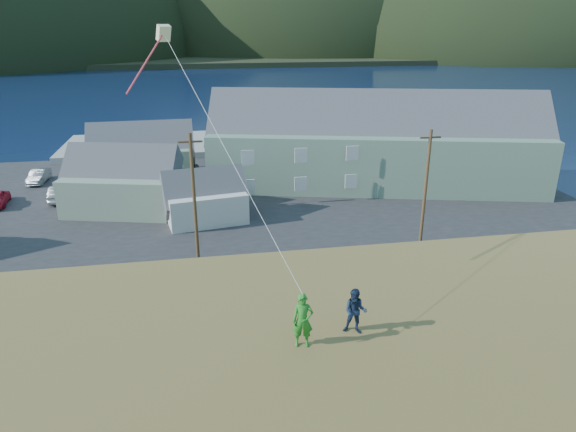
% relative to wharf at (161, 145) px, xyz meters
% --- Properties ---
extents(ground, '(900.00, 900.00, 0.00)m').
position_rel_wharf_xyz_m(ground, '(6.00, -40.00, -0.45)').
color(ground, '#0A1638').
rests_on(ground, ground).
extents(grass_strip, '(110.00, 8.00, 0.10)m').
position_rel_wharf_xyz_m(grass_strip, '(6.00, -42.00, -0.40)').
color(grass_strip, '#4C3D19').
rests_on(grass_strip, ground).
extents(waterfront_lot, '(72.00, 36.00, 0.12)m').
position_rel_wharf_xyz_m(waterfront_lot, '(6.00, -23.00, -0.39)').
color(waterfront_lot, '#28282B').
rests_on(waterfront_lot, ground).
extents(wharf, '(26.00, 14.00, 0.90)m').
position_rel_wharf_xyz_m(wharf, '(0.00, 0.00, 0.00)').
color(wharf, gray).
rests_on(wharf, ground).
extents(far_shore, '(900.00, 320.00, 2.00)m').
position_rel_wharf_xyz_m(far_shore, '(6.00, 290.00, 0.55)').
color(far_shore, black).
rests_on(far_shore, ground).
extents(far_hills, '(760.00, 265.00, 143.00)m').
position_rel_wharf_xyz_m(far_hills, '(41.59, 239.38, 1.55)').
color(far_hills, black).
rests_on(far_hills, ground).
extents(lodge, '(36.09, 17.95, 12.23)m').
position_rel_wharf_xyz_m(lodge, '(23.56, -21.80, 4.25)').
color(lodge, slate).
rests_on(lodge, waterfront_lot).
extents(shed_palegreen_near, '(11.57, 8.82, 7.50)m').
position_rel_wharf_xyz_m(shed_palegreen_near, '(-1.94, -25.37, 2.37)').
color(shed_palegreen_near, gray).
rests_on(shed_palegreen_near, waterfront_lot).
extents(shed_white, '(7.86, 5.87, 5.70)m').
position_rel_wharf_xyz_m(shed_white, '(5.45, -29.51, 1.76)').
color(shed_white, silver).
rests_on(shed_white, waterfront_lot).
extents(shed_palegreen_far, '(11.68, 6.95, 7.73)m').
position_rel_wharf_xyz_m(shed_palegreen_far, '(-1.09, -14.71, 2.49)').
color(shed_palegreen_far, slate).
rests_on(shed_palegreen_far, waterfront_lot).
extents(utility_poles, '(32.83, 0.24, 9.65)m').
position_rel_wharf_xyz_m(utility_poles, '(5.10, -38.50, 4.39)').
color(utility_poles, '#47331E').
rests_on(utility_poles, waterfront_lot).
extents(parked_cars, '(23.79, 12.89, 1.57)m').
position_rel_wharf_xyz_m(parked_cars, '(-2.12, -19.07, 0.40)').
color(parked_cars, '#A3A4A8').
rests_on(parked_cars, waterfront_lot).
extents(kite_flyer_green, '(0.71, 0.53, 1.77)m').
position_rel_wharf_xyz_m(kite_flyer_green, '(7.95, -59.50, 7.64)').
color(kite_flyer_green, '#227921').
rests_on(kite_flyer_green, hillside).
extents(kite_flyer_navy, '(0.92, 0.83, 1.55)m').
position_rel_wharf_xyz_m(kite_flyer_navy, '(9.75, -59.10, 7.52)').
color(kite_flyer_navy, '#172540').
rests_on(kite_flyer_navy, hillside).
extents(kite_rig, '(2.53, 3.69, 10.64)m').
position_rel_wharf_xyz_m(kite_rig, '(4.14, -53.04, 15.53)').
color(kite_rig, beige).
rests_on(kite_rig, ground).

